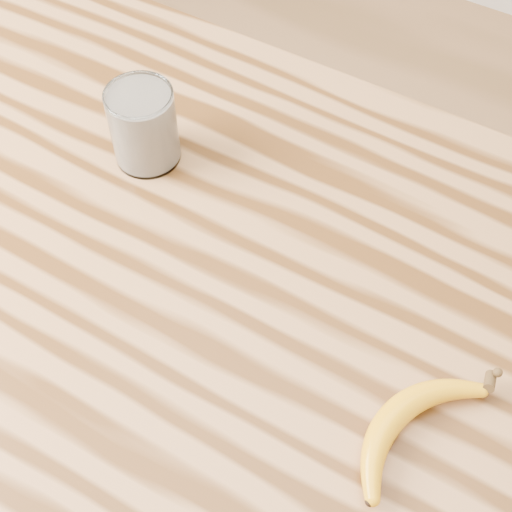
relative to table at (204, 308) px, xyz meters
The scene contains 3 objects.
table is the anchor object (origin of this frame).
smoothie_glass 0.26m from the table, 144.74° to the left, with size 0.09×0.09×0.11m.
banana 0.34m from the table, 13.55° to the right, with size 0.09×0.26×0.03m, color orange, non-canonical shape.
Camera 1 is at (0.33, -0.41, 1.63)m, focal length 50.00 mm.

